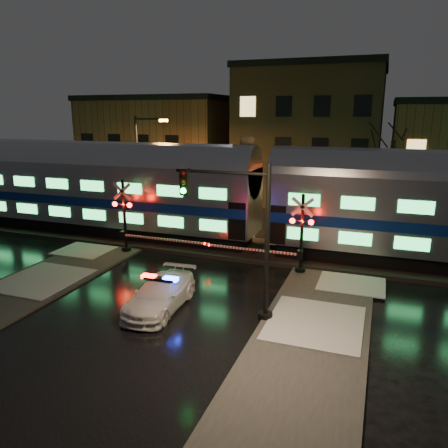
{
  "coord_description": "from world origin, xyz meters",
  "views": [
    {
      "loc": [
        8.42,
        -18.42,
        7.85
      ],
      "look_at": [
        0.8,
        2.5,
        2.2
      ],
      "focal_mm": 35.0,
      "sensor_mm": 36.0,
      "label": 1
    }
  ],
  "objects": [
    {
      "name": "train",
      "position": [
        2.29,
        5.0,
        3.38
      ],
      "size": [
        51.0,
        3.12,
        5.92
      ],
      "color": "black",
      "rests_on": "ballast"
    },
    {
      "name": "building_mid",
      "position": [
        2.0,
        22.5,
        5.75
      ],
      "size": [
        12.0,
        11.0,
        11.5
      ],
      "primitive_type": "cube",
      "color": "brown",
      "rests_on": "ground"
    },
    {
      "name": "traffic_light",
      "position": [
        3.62,
        -3.2,
        3.26
      ],
      "size": [
        3.96,
        0.71,
        6.13
      ],
      "rotation": [
        0.0,
        0.0,
        -0.15
      ],
      "color": "black",
      "rests_on": "ground"
    },
    {
      "name": "sidewalk_right",
      "position": [
        6.5,
        -6.0,
        0.06
      ],
      "size": [
        4.0,
        20.0,
        0.12
      ],
      "primitive_type": "cube",
      "color": "#2D2D2D",
      "rests_on": "ground"
    },
    {
      "name": "crossing_signal_right",
      "position": [
        4.57,
        2.31,
        1.68
      ],
      "size": [
        5.75,
        0.65,
        4.07
      ],
      "color": "black",
      "rests_on": "ground"
    },
    {
      "name": "building_left",
      "position": [
        -13.0,
        22.0,
        4.5
      ],
      "size": [
        14.0,
        10.0,
        9.0
      ],
      "primitive_type": "cube",
      "color": "brown",
      "rests_on": "ground"
    },
    {
      "name": "streetlight",
      "position": [
        -7.92,
        9.0,
        4.42
      ],
      "size": [
        2.57,
        0.27,
        7.67
      ],
      "color": "black",
      "rests_on": "ground"
    },
    {
      "name": "police_car",
      "position": [
        0.26,
        -3.66,
        0.65
      ],
      "size": [
        2.01,
        4.51,
        1.44
      ],
      "rotation": [
        0.0,
        0.0,
        0.05
      ],
      "color": "silver",
      "rests_on": "ground"
    },
    {
      "name": "ballast",
      "position": [
        0.0,
        5.0,
        0.12
      ],
      "size": [
        90.0,
        4.2,
        0.24
      ],
      "primitive_type": "cube",
      "color": "black",
      "rests_on": "ground"
    },
    {
      "name": "crossing_signal_left",
      "position": [
        -4.86,
        2.31,
        1.76
      ],
      "size": [
        6.01,
        0.67,
        4.25
      ],
      "color": "black",
      "rests_on": "ground"
    },
    {
      "name": "ground",
      "position": [
        0.0,
        0.0,
        0.0
      ],
      "size": [
        120.0,
        120.0,
        0.0
      ],
      "primitive_type": "plane",
      "color": "black",
      "rests_on": "ground"
    }
  ]
}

